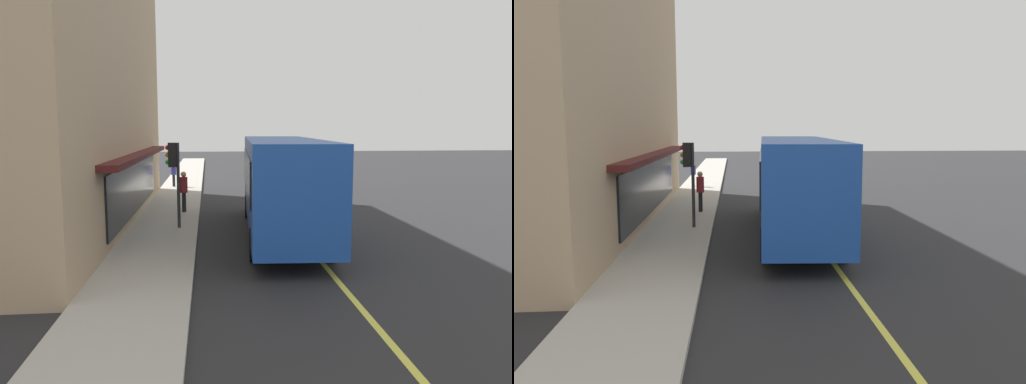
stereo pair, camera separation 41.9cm
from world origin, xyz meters
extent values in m
plane|color=#28282B|center=(0.00, 0.00, 0.00)|extent=(120.00, 120.00, 0.00)
cube|color=#B2ADA3|center=(0.00, 4.98, 0.07)|extent=(80.00, 2.59, 0.15)
cube|color=#D8D14C|center=(0.00, 0.00, 0.00)|extent=(36.00, 0.16, 0.01)
cube|color=#4C1919|center=(0.13, 6.03, 2.80)|extent=(14.13, 0.70, 0.20)
cube|color=black|center=(0.13, 6.25, 1.50)|extent=(12.12, 0.08, 2.00)
cube|color=#1E4CAD|center=(-2.96, 0.61, 2.00)|extent=(11.13, 3.15, 3.00)
cube|color=black|center=(2.48, 0.29, 2.36)|extent=(0.24, 2.10, 1.80)
cube|color=black|center=(-3.19, 1.90, 2.36)|extent=(8.79, 0.58, 1.32)
cube|color=black|center=(-3.34, -0.64, 2.36)|extent=(8.79, 0.58, 1.32)
cube|color=#0CF259|center=(2.55, 0.29, 3.25)|extent=(0.19, 1.90, 0.36)
cube|color=#2D2D33|center=(2.58, 0.29, 0.75)|extent=(0.30, 2.41, 0.40)
cylinder|color=black|center=(0.62, 1.53, 0.50)|extent=(1.02, 0.36, 1.00)
cylinder|color=black|center=(0.49, -0.72, 0.50)|extent=(1.02, 0.36, 1.00)
cylinder|color=black|center=(-6.41, 1.95, 0.50)|extent=(1.02, 0.36, 1.00)
cylinder|color=black|center=(-6.54, -0.31, 0.50)|extent=(1.02, 0.36, 1.00)
cylinder|color=#2D2D33|center=(-1.97, 4.39, 1.75)|extent=(0.12, 0.12, 3.20)
cube|color=black|center=(-1.97, 4.59, 2.90)|extent=(0.30, 0.30, 0.90)
sphere|color=red|center=(-1.97, 4.76, 3.17)|extent=(0.18, 0.18, 0.18)
sphere|color=orange|center=(-1.97, 4.76, 2.90)|extent=(0.18, 0.18, 0.18)
sphere|color=green|center=(-1.97, 4.76, 2.63)|extent=(0.18, 0.18, 0.18)
cube|color=yellow|center=(11.39, -2.55, 0.60)|extent=(4.37, 1.96, 0.75)
cube|color=black|center=(11.54, -2.56, 1.25)|extent=(2.46, 1.60, 0.55)
cylinder|color=black|center=(9.94, -3.32, 0.32)|extent=(0.65, 0.24, 0.64)
cylinder|color=black|center=(10.01, -1.68, 0.32)|extent=(0.65, 0.24, 0.64)
cylinder|color=black|center=(12.78, -3.42, 0.32)|extent=(0.65, 0.24, 0.64)
cylinder|color=black|center=(12.84, -1.79, 0.32)|extent=(0.65, 0.24, 0.64)
cylinder|color=black|center=(1.47, 4.36, 0.59)|extent=(0.18, 0.18, 0.88)
cylinder|color=maroon|center=(1.47, 4.36, 1.38)|extent=(0.34, 0.34, 0.70)
sphere|color=tan|center=(1.47, 4.36, 1.85)|extent=(0.25, 0.25, 0.25)
cylinder|color=black|center=(11.11, 5.47, 0.53)|extent=(0.18, 0.18, 0.75)
cylinder|color=#33388C|center=(11.11, 5.47, 1.20)|extent=(0.34, 0.34, 0.60)
sphere|color=tan|center=(11.11, 5.47, 1.60)|extent=(0.21, 0.21, 0.21)
camera|label=1|loc=(-20.19, 3.28, 3.90)|focal=34.03mm
camera|label=2|loc=(-20.23, 2.86, 3.90)|focal=34.03mm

